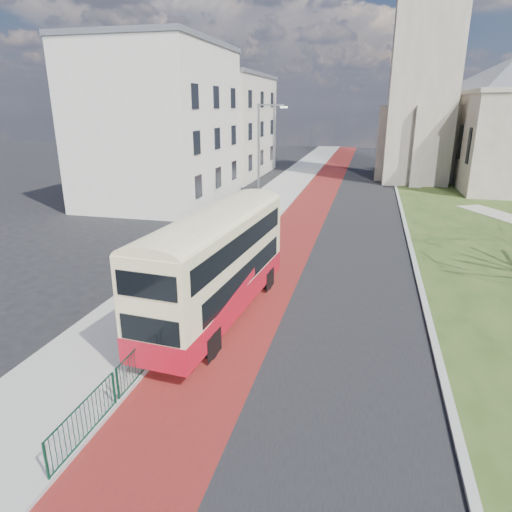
% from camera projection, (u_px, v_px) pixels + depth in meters
% --- Properties ---
extents(ground, '(160.00, 160.00, 0.00)m').
position_uv_depth(ground, '(262.00, 333.00, 16.84)').
color(ground, black).
rests_on(ground, ground).
extents(road_carriageway, '(9.00, 120.00, 0.01)m').
position_uv_depth(road_carriageway, '(341.00, 215.00, 34.92)').
color(road_carriageway, black).
rests_on(road_carriageway, ground).
extents(bus_lane, '(3.40, 120.00, 0.01)m').
position_uv_depth(bus_lane, '(306.00, 213.00, 35.53)').
color(bus_lane, '#591414').
rests_on(bus_lane, ground).
extents(pavement_west, '(4.00, 120.00, 0.12)m').
position_uv_depth(pavement_west, '(258.00, 210.00, 36.39)').
color(pavement_west, gray).
rests_on(pavement_west, ground).
extents(kerb_west, '(0.25, 120.00, 0.13)m').
position_uv_depth(kerb_west, '(283.00, 211.00, 35.93)').
color(kerb_west, '#999993').
rests_on(kerb_west, ground).
extents(kerb_east, '(0.25, 80.00, 0.13)m').
position_uv_depth(kerb_east, '(402.00, 212.00, 35.68)').
color(kerb_east, '#999993').
rests_on(kerb_east, ground).
extents(pedestrian_railing, '(0.07, 24.00, 1.12)m').
position_uv_depth(pedestrian_railing, '(219.00, 275.00, 21.03)').
color(pedestrian_railing, '#0D3926').
rests_on(pedestrian_railing, ground).
extents(gothic_church, '(16.38, 18.00, 40.00)m').
position_uv_depth(gothic_church, '(475.00, 50.00, 44.82)').
color(gothic_church, gray).
rests_on(gothic_church, ground).
extents(street_block_near, '(10.30, 14.30, 13.00)m').
position_uv_depth(street_block_near, '(160.00, 124.00, 38.26)').
color(street_block_near, beige).
rests_on(street_block_near, ground).
extents(street_block_far, '(10.30, 16.30, 11.50)m').
position_uv_depth(street_block_far, '(220.00, 125.00, 53.24)').
color(street_block_far, beige).
rests_on(street_block_far, ground).
extents(streetlamp, '(2.13, 0.18, 8.00)m').
position_uv_depth(streetlamp, '(261.00, 155.00, 32.97)').
color(streetlamp, gray).
rests_on(streetlamp, pavement_west).
extents(bus, '(3.08, 10.00, 4.12)m').
position_uv_depth(bus, '(217.00, 260.00, 17.46)').
color(bus, '#A70F1F').
rests_on(bus, ground).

